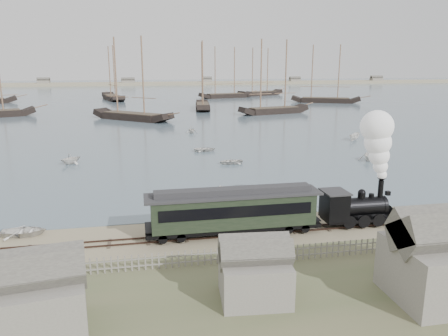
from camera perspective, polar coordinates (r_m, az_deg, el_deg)
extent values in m
plane|color=tan|center=(37.58, -3.77, -7.87)|extent=(600.00, 600.00, 0.00)
cube|color=#4C5E6D|center=(205.22, -9.97, 9.55)|extent=(600.00, 336.00, 0.06)
cube|color=#39261F|center=(35.25, -3.24, -9.19)|extent=(120.00, 0.08, 0.12)
cube|color=#39261F|center=(36.16, -3.46, -8.58)|extent=(120.00, 0.08, 0.12)
cube|color=#392C24|center=(35.73, -3.35, -8.98)|extent=(120.00, 1.80, 0.06)
cube|color=tan|center=(285.08, -10.36, 10.60)|extent=(500.00, 20.00, 1.80)
cube|color=black|center=(39.81, 17.59, -6.15)|extent=(6.94, 2.04, 0.26)
cylinder|color=black|center=(39.30, 17.17, -4.80)|extent=(4.29, 1.53, 1.53)
cube|color=black|center=(38.25, 14.21, -4.79)|extent=(1.84, 2.25, 2.35)
cube|color=#2D2D2F|center=(37.89, 14.32, -3.03)|extent=(2.04, 2.45, 0.12)
cylinder|color=black|center=(39.84, 19.77, -2.68)|extent=(0.45, 0.45, 1.63)
sphere|color=black|center=(39.05, 17.56, -3.11)|extent=(0.65, 0.65, 0.65)
cone|color=black|center=(41.47, 21.57, -5.83)|extent=(1.43, 2.04, 2.04)
cube|color=black|center=(40.31, 20.61, -3.10)|extent=(0.36, 0.36, 0.36)
cube|color=black|center=(35.94, 1.24, -7.64)|extent=(14.23, 2.34, 0.36)
cube|color=black|center=(35.45, 1.26, -5.50)|extent=(13.21, 2.54, 2.54)
cube|color=black|center=(34.17, 1.72, -5.79)|extent=(12.20, 0.06, 0.91)
cube|color=black|center=(36.56, 0.83, -4.47)|extent=(12.20, 0.06, 0.91)
cube|color=#2D2D2F|center=(35.04, 1.27, -3.46)|extent=(14.23, 2.74, 0.18)
cube|color=#2D2D2F|center=(34.95, 1.27, -2.98)|extent=(12.71, 1.22, 0.46)
imported|color=silver|center=(39.45, -24.71, -7.52)|extent=(2.63, 3.61, 0.73)
imported|color=silver|center=(64.01, -19.40, 1.20)|extent=(3.91, 3.98, 1.59)
imported|color=silver|center=(43.92, 0.17, -3.65)|extent=(3.52, 1.65, 1.31)
imported|color=silver|center=(69.23, -2.52, 2.48)|extent=(2.49, 3.47, 0.71)
imported|color=silver|center=(65.81, 18.39, 1.65)|extent=(4.14, 3.95, 1.70)
imported|color=silver|center=(82.59, 16.66, 3.93)|extent=(3.13, 3.30, 1.28)
imported|color=silver|center=(87.57, -4.26, 5.04)|extent=(3.14, 2.86, 1.42)
imported|color=silver|center=(60.54, 0.88, 0.86)|extent=(2.49, 3.39, 0.68)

